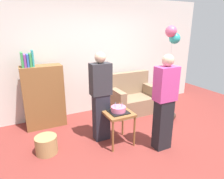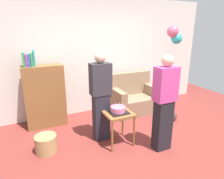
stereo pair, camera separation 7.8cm
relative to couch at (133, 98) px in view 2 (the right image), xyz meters
The scene contains 11 objects.
ground_plane 1.70m from the couch, 115.78° to the right, with size 8.00×8.00×0.00m, color maroon.
wall_back 1.36m from the couch, 143.05° to the left, with size 6.00×0.10×2.70m, color silver.
couch is the anchor object (origin of this frame).
bookshelf 2.10m from the couch, behind, with size 0.80×0.36×1.61m.
side_table 1.51m from the couch, 131.41° to the right, with size 0.48×0.48×0.60m.
birthday_cake 1.53m from the couch, 131.41° to the right, with size 0.32×0.32×0.17m.
person_blowing_candles 1.55m from the couch, 144.78° to the right, with size 0.36×0.22×1.63m.
person_holding_cake 1.71m from the couch, 103.54° to the right, with size 0.36×0.22×1.63m.
wicker_basket 2.39m from the couch, 158.49° to the right, with size 0.36×0.36×0.30m, color #A88451.
handbag 1.02m from the couch, 59.40° to the right, with size 0.28×0.14×0.20m, color #473328.
balloon_bunch 1.78m from the couch, 14.55° to the right, with size 0.39×0.27×2.07m.
Camera 2 is at (-1.71, -2.48, 2.02)m, focal length 31.92 mm.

